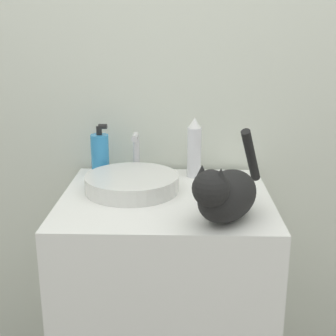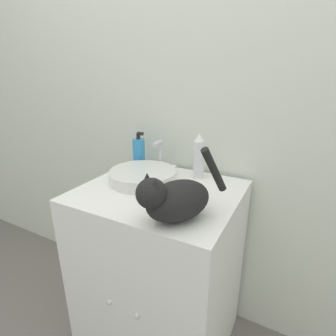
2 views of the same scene
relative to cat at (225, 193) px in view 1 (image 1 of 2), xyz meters
name	(u,v)px [view 1 (image 1 of 2)]	position (x,y,z in m)	size (l,w,h in m)	color
wall_back	(169,64)	(-0.17, 0.53, 0.30)	(6.00, 0.05, 2.50)	silver
vanity_cabinet	(166,313)	(-0.17, 0.19, -0.51)	(0.67, 0.60, 0.86)	white
sink_basin	(132,183)	(-0.28, 0.24, -0.06)	(0.31, 0.31, 0.05)	silver
faucet	(136,158)	(-0.28, 0.41, -0.02)	(0.17, 0.08, 0.16)	silver
cat	(225,193)	(0.00, 0.00, 0.00)	(0.24, 0.34, 0.24)	black
soap_bottle	(100,154)	(-0.41, 0.40, 0.00)	(0.06, 0.06, 0.19)	#338CCC
spray_bottle	(194,148)	(-0.07, 0.40, 0.02)	(0.05, 0.05, 0.22)	silver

